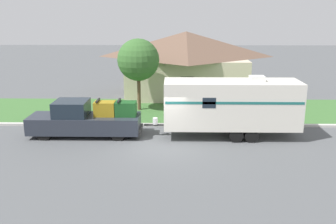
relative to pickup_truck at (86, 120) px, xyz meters
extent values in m
plane|color=#515456|center=(4.35, -1.87, -0.93)|extent=(120.00, 120.00, 0.00)
cube|color=beige|center=(4.35, 1.88, -0.86)|extent=(80.00, 0.30, 0.14)
cube|color=#3D6B33|center=(4.35, 5.53, -0.91)|extent=(80.00, 7.00, 0.03)
cube|color=beige|center=(5.95, 11.28, 0.65)|extent=(9.57, 7.32, 3.15)
pyramid|color=brown|center=(5.95, 11.28, 3.26)|extent=(10.33, 7.91, 2.07)
cube|color=#4C3828|center=(5.95, 7.65, 0.12)|extent=(1.00, 0.06, 2.10)
cylinder|color=black|center=(-2.15, -0.79, -0.47)|extent=(0.90, 0.28, 0.90)
cylinder|color=black|center=(-2.15, 0.79, -0.47)|extent=(0.90, 0.28, 0.90)
cylinder|color=black|center=(1.93, -0.79, -0.47)|extent=(0.90, 0.28, 0.90)
cylinder|color=black|center=(1.93, 0.79, -0.47)|extent=(0.90, 0.28, 0.90)
cube|color=#282D38|center=(-1.39, 0.00, -0.22)|extent=(3.50, 1.94, 0.92)
cube|color=#19232D|center=(-0.76, 0.00, 0.67)|extent=(1.82, 1.79, 0.85)
cube|color=#282D38|center=(1.70, 0.00, -0.22)|extent=(2.68, 1.94, 0.92)
cube|color=#333333|center=(3.10, 0.00, -0.56)|extent=(0.12, 1.75, 0.20)
cube|color=olive|center=(1.11, 0.00, 0.65)|extent=(1.15, 0.82, 0.80)
cube|color=black|center=(0.75, 0.00, 1.13)|extent=(0.10, 0.90, 0.08)
cube|color=#194C1E|center=(2.29, 0.00, 0.65)|extent=(1.15, 0.82, 0.80)
cube|color=black|center=(1.92, 0.00, 1.13)|extent=(0.10, 0.90, 0.08)
cylinder|color=black|center=(8.32, -0.99, -0.55)|extent=(0.75, 0.22, 0.75)
cylinder|color=black|center=(8.32, 0.99, -0.55)|extent=(0.75, 0.22, 0.75)
cylinder|color=black|center=(9.15, -0.99, -0.55)|extent=(0.75, 0.22, 0.75)
cylinder|color=black|center=(9.15, 0.99, -0.55)|extent=(0.75, 0.22, 0.75)
cube|color=silver|center=(8.14, 0.00, 0.95)|extent=(7.40, 2.25, 2.57)
cube|color=#1E6660|center=(8.14, -1.13, 1.27)|extent=(7.25, 0.01, 0.14)
cube|color=#383838|center=(3.87, 0.00, -0.28)|extent=(1.15, 0.12, 0.10)
cylinder|color=silver|center=(3.92, 0.00, -0.05)|extent=(0.28, 0.28, 0.36)
cube|color=silver|center=(9.47, 0.00, 2.38)|extent=(0.80, 0.68, 0.28)
cube|color=#19232D|center=(6.81, -1.13, 1.27)|extent=(0.70, 0.01, 0.56)
cylinder|color=brown|center=(-1.90, 2.66, -0.40)|extent=(0.09, 0.09, 1.05)
cube|color=black|center=(-1.90, 2.66, 0.24)|extent=(0.48, 0.20, 0.22)
cylinder|color=brown|center=(2.49, 5.72, 0.32)|extent=(0.24, 0.24, 2.49)
sphere|color=#38662D|center=(2.49, 5.72, 2.66)|extent=(2.92, 2.92, 2.92)
camera|label=1|loc=(4.99, -20.09, 5.92)|focal=40.00mm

